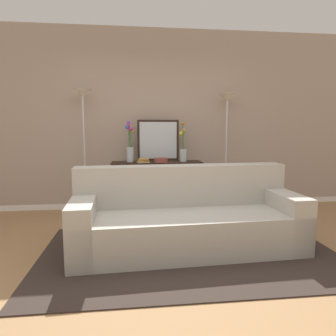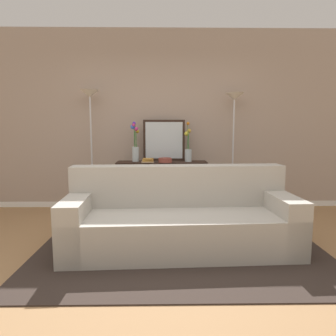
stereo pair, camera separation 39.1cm
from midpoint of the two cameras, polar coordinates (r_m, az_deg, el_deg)
The scene contains 13 objects.
ground_plane at distance 2.96m, azimuth 0.31°, elevation -18.73°, with size 16.00×16.00×0.02m, color #9E754C.
back_wall at distance 5.05m, azimuth -0.25°, elevation 8.87°, with size 12.00×0.15×2.86m.
area_rug at distance 3.30m, azimuth 6.00°, elevation -15.67°, with size 3.04×1.86×0.01m.
couch at distance 3.34m, azimuth 5.69°, elevation -9.71°, with size 2.43×0.99×0.88m.
console_table at distance 4.68m, azimuth 1.23°, elevation -1.76°, with size 1.37×0.37×0.79m.
floor_lamp_left at distance 4.78m, azimuth -12.01°, elevation 9.30°, with size 0.28×0.28×1.87m.
floor_lamp_right at distance 4.87m, azimuth 14.49°, elevation 8.82°, with size 0.28×0.28×1.83m.
wall_mirror at distance 4.78m, azimuth 1.60°, elevation 5.18°, with size 0.65×0.02×0.64m.
vase_tall_flowers at distance 4.66m, azimuth -3.77°, elevation 4.07°, with size 0.13×0.11×0.61m.
vase_short_flowers at distance 4.66m, azimuth 6.19°, elevation 3.59°, with size 0.11×0.13×0.60m.
fruit_bowl at distance 4.53m, azimuth 1.95°, elevation 1.46°, with size 0.21×0.21×0.07m.
book_stack at distance 4.52m, azimuth -1.34°, elevation 1.39°, with size 0.19×0.17×0.06m.
book_row_under_console at distance 4.78m, azimuth -3.26°, elevation -7.65°, with size 0.38×0.18×0.12m.
Camera 2 is at (0.14, -2.67, 1.29)m, focal length 32.65 mm.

